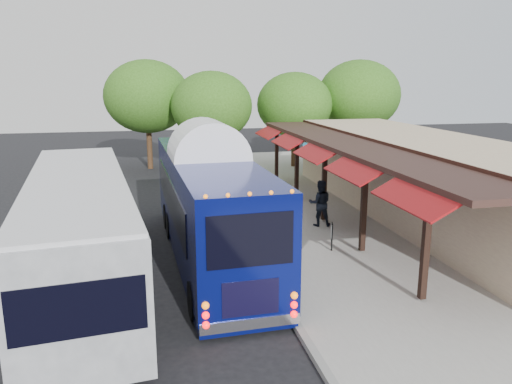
{
  "coord_description": "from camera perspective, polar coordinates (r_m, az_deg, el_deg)",
  "views": [
    {
      "loc": [
        -3.37,
        -15.47,
        6.17
      ],
      "look_at": [
        0.62,
        3.01,
        1.8
      ],
      "focal_mm": 35.0,
      "sensor_mm": 36.0,
      "label": 1
    }
  ],
  "objects": [
    {
      "name": "curb",
      "position": [
        20.69,
        -2.14,
        -4.13
      ],
      "size": [
        0.2,
        40.0,
        0.16
      ],
      "primitive_type": "cube",
      "color": "gray",
      "rests_on": "ground"
    },
    {
      "name": "ped_d",
      "position": [
        29.06,
        -3.24,
        2.77
      ],
      "size": [
        1.22,
        0.85,
        1.72
      ],
      "primitive_type": "imported",
      "rotation": [
        0.0,
        0.0,
        3.35
      ],
      "color": "black",
      "rests_on": "sidewalk"
    },
    {
      "name": "tree_left",
      "position": [
        32.04,
        -5.09,
        9.76
      ],
      "size": [
        5.13,
        5.13,
        6.56
      ],
      "color": "#382314",
      "rests_on": "ground"
    },
    {
      "name": "ped_b",
      "position": [
        20.67,
        7.32,
        -1.27
      ],
      "size": [
        1.06,
        0.9,
        1.92
      ],
      "primitive_type": "imported",
      "rotation": [
        0.0,
        0.0,
        2.93
      ],
      "color": "black",
      "rests_on": "sidewalk"
    },
    {
      "name": "sign_board",
      "position": [
        17.82,
        8.68,
        -4.59
      ],
      "size": [
        0.18,
        0.44,
        0.99
      ],
      "rotation": [
        0.0,
        0.0,
        -0.31
      ],
      "color": "black",
      "rests_on": "sidewalk"
    },
    {
      "name": "tree_far",
      "position": [
        34.72,
        -12.34,
        10.61
      ],
      "size": [
        5.72,
        5.72,
        7.33
      ],
      "color": "#382314",
      "rests_on": "ground"
    },
    {
      "name": "ped_a",
      "position": [
        16.76,
        3.42,
        -4.65
      ],
      "size": [
        0.77,
        0.6,
        1.88
      ],
      "primitive_type": "imported",
      "rotation": [
        0.0,
        0.0,
        -0.24
      ],
      "color": "black",
      "rests_on": "sidewalk"
    },
    {
      "name": "ground",
      "position": [
        16.99,
        0.09,
        -8.27
      ],
      "size": [
        90.0,
        90.0,
        0.0
      ],
      "primitive_type": "plane",
      "color": "black",
      "rests_on": "ground"
    },
    {
      "name": "tree_right",
      "position": [
        36.42,
        11.67,
        10.78
      ],
      "size": [
        5.76,
        5.76,
        7.37
      ],
      "color": "#382314",
      "rests_on": "ground"
    },
    {
      "name": "station_shelter",
      "position": [
        23.15,
        18.59,
        1.57
      ],
      "size": [
        8.15,
        20.0,
        3.6
      ],
      "color": "tan",
      "rests_on": "ground"
    },
    {
      "name": "sidewalk",
      "position": [
        22.05,
        10.65,
        -3.26
      ],
      "size": [
        10.0,
        40.0,
        0.15
      ],
      "primitive_type": "cube",
      "color": "#9E9B93",
      "rests_on": "ground"
    },
    {
      "name": "coach_bus",
      "position": [
        17.18,
        -5.42,
        -0.94
      ],
      "size": [
        3.02,
        12.0,
        3.81
      ],
      "rotation": [
        0.0,
        0.0,
        0.04
      ],
      "color": "#070D52",
      "rests_on": "ground"
    },
    {
      "name": "ped_c",
      "position": [
        28.07,
        -3.85,
        2.31
      ],
      "size": [
        1.03,
        0.62,
        1.64
      ],
      "primitive_type": "imported",
      "rotation": [
        0.0,
        0.0,
        3.39
      ],
      "color": "black",
      "rests_on": "sidewalk"
    },
    {
      "name": "tree_mid",
      "position": [
        34.22,
        4.43,
        9.92
      ],
      "size": [
        5.09,
        5.09,
        6.52
      ],
      "color": "#382314",
      "rests_on": "ground"
    },
    {
      "name": "city_bus",
      "position": [
        15.71,
        -19.46,
        -3.72
      ],
      "size": [
        4.13,
        12.66,
        3.34
      ],
      "rotation": [
        0.0,
        0.0,
        0.12
      ],
      "color": "gray",
      "rests_on": "ground"
    }
  ]
}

